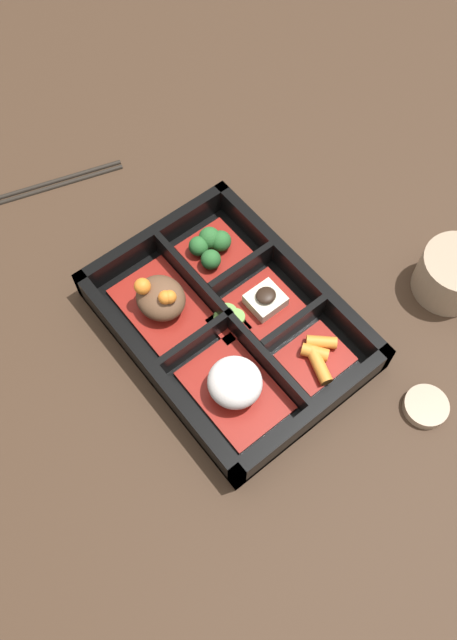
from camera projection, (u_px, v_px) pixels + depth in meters
ground_plane at (229, 329)px, 0.76m from camera, size 3.00×3.00×0.00m
bento_base at (229, 328)px, 0.76m from camera, size 0.31×0.23×0.01m
bento_rim at (230, 320)px, 0.74m from camera, size 0.31×0.23×0.04m
bowl_rice at (235, 384)px, 0.69m from camera, size 0.12×0.08×0.05m
bowl_stew at (161, 300)px, 0.75m from camera, size 0.12×0.08×0.05m
bowl_carrots at (317, 356)px, 0.72m from camera, size 0.07×0.07×0.02m
bowl_tofu at (265, 302)px, 0.76m from camera, size 0.08×0.07×0.03m
bowl_greens at (212, 247)px, 0.79m from camera, size 0.08×0.07×0.03m
bowl_pickles at (230, 318)px, 0.75m from camera, size 0.04×0.04×0.01m
tea_cup at (453, 274)px, 0.76m from camera, size 0.09×0.09×0.06m
chopsticks at (39, 187)px, 0.86m from camera, size 0.08×0.23×0.01m
sauce_dish at (426, 406)px, 0.71m from camera, size 0.05×0.05×0.01m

